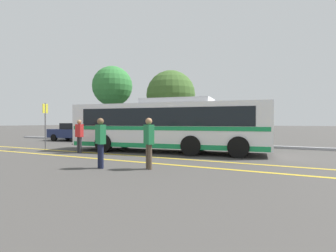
{
  "coord_description": "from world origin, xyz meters",
  "views": [
    {
      "loc": [
        6.91,
        -12.93,
        1.66
      ],
      "look_at": [
        0.4,
        -0.05,
        1.44
      ],
      "focal_mm": 28.0,
      "sensor_mm": 36.0,
      "label": 1
    }
  ],
  "objects_px": {
    "transit_bus": "(168,125)",
    "parked_car_2": "(200,136)",
    "parked_car_1": "(126,133)",
    "bus_stop_sign": "(45,120)",
    "tree_1": "(112,86)",
    "pedestrian_1": "(79,134)",
    "tree_0": "(171,95)",
    "parked_car_0": "(73,132)",
    "pedestrian_0": "(149,140)",
    "pedestrian_2": "(101,139)"
  },
  "relations": [
    {
      "from": "transit_bus",
      "to": "parked_car_2",
      "type": "distance_m",
      "value": 3.92
    },
    {
      "from": "parked_car_1",
      "to": "bus_stop_sign",
      "type": "height_order",
      "value": "bus_stop_sign"
    },
    {
      "from": "parked_car_2",
      "to": "tree_1",
      "type": "bearing_deg",
      "value": 74.93
    },
    {
      "from": "pedestrian_1",
      "to": "tree_1",
      "type": "bearing_deg",
      "value": -54.49
    },
    {
      "from": "tree_1",
      "to": "tree_0",
      "type": "bearing_deg",
      "value": 7.71
    },
    {
      "from": "parked_car_1",
      "to": "pedestrian_1",
      "type": "distance_m",
      "value": 6.65
    },
    {
      "from": "parked_car_0",
      "to": "parked_car_2",
      "type": "distance_m",
      "value": 11.7
    },
    {
      "from": "parked_car_2",
      "to": "pedestrian_0",
      "type": "relative_size",
      "value": 2.32
    },
    {
      "from": "pedestrian_2",
      "to": "bus_stop_sign",
      "type": "relative_size",
      "value": 0.64
    },
    {
      "from": "transit_bus",
      "to": "parked_car_1",
      "type": "distance_m",
      "value": 6.86
    },
    {
      "from": "parked_car_2",
      "to": "pedestrian_2",
      "type": "relative_size",
      "value": 2.32
    },
    {
      "from": "parked_car_0",
      "to": "pedestrian_0",
      "type": "bearing_deg",
      "value": -128.6
    },
    {
      "from": "parked_car_2",
      "to": "pedestrian_0",
      "type": "distance_m",
      "value": 8.89
    },
    {
      "from": "pedestrian_0",
      "to": "tree_0",
      "type": "height_order",
      "value": "tree_0"
    },
    {
      "from": "pedestrian_0",
      "to": "tree_1",
      "type": "xyz_separation_m",
      "value": [
        -11.1,
        11.82,
        3.99
      ]
    },
    {
      "from": "pedestrian_1",
      "to": "pedestrian_2",
      "type": "xyz_separation_m",
      "value": [
        4.1,
        -3.02,
        0.02
      ]
    },
    {
      "from": "bus_stop_sign",
      "to": "pedestrian_0",
      "type": "bearing_deg",
      "value": -115.05
    },
    {
      "from": "pedestrian_0",
      "to": "parked_car_2",
      "type": "bearing_deg",
      "value": 130.6
    },
    {
      "from": "parked_car_0",
      "to": "parked_car_2",
      "type": "relative_size",
      "value": 1.06
    },
    {
      "from": "pedestrian_0",
      "to": "tree_1",
      "type": "relative_size",
      "value": 0.26
    },
    {
      "from": "pedestrian_2",
      "to": "tree_0",
      "type": "xyz_separation_m",
      "value": [
        -3.7,
        13.23,
        2.98
      ]
    },
    {
      "from": "parked_car_1",
      "to": "tree_0",
      "type": "height_order",
      "value": "tree_0"
    },
    {
      "from": "transit_bus",
      "to": "tree_1",
      "type": "xyz_separation_m",
      "value": [
        -9.35,
        6.84,
        3.51
      ]
    },
    {
      "from": "parked_car_0",
      "to": "pedestrian_2",
      "type": "distance_m",
      "value": 14.71
    },
    {
      "from": "transit_bus",
      "to": "parked_car_0",
      "type": "distance_m",
      "value": 11.85
    },
    {
      "from": "transit_bus",
      "to": "pedestrian_0",
      "type": "xyz_separation_m",
      "value": [
        1.75,
        -4.98,
        -0.48
      ]
    },
    {
      "from": "parked_car_0",
      "to": "parked_car_1",
      "type": "distance_m",
      "value": 5.57
    },
    {
      "from": "pedestrian_0",
      "to": "bus_stop_sign",
      "type": "height_order",
      "value": "bus_stop_sign"
    },
    {
      "from": "tree_0",
      "to": "parked_car_2",
      "type": "bearing_deg",
      "value": -43.06
    },
    {
      "from": "tree_1",
      "to": "parked_car_1",
      "type": "bearing_deg",
      "value": -38.98
    },
    {
      "from": "parked_car_2",
      "to": "tree_0",
      "type": "xyz_separation_m",
      "value": [
        -4.08,
        3.81,
        3.28
      ]
    },
    {
      "from": "parked_car_0",
      "to": "pedestrian_1",
      "type": "height_order",
      "value": "pedestrian_1"
    },
    {
      "from": "parked_car_1",
      "to": "tree_0",
      "type": "distance_m",
      "value": 5.38
    },
    {
      "from": "parked_car_1",
      "to": "tree_1",
      "type": "bearing_deg",
      "value": -125.99
    },
    {
      "from": "parked_car_0",
      "to": "pedestrian_0",
      "type": "relative_size",
      "value": 2.46
    },
    {
      "from": "parked_car_2",
      "to": "parked_car_0",
      "type": "bearing_deg",
      "value": 92.25
    },
    {
      "from": "parked_car_1",
      "to": "tree_0",
      "type": "bearing_deg",
      "value": 154.52
    },
    {
      "from": "parked_car_2",
      "to": "parked_car_1",
      "type": "bearing_deg",
      "value": 91.8
    },
    {
      "from": "pedestrian_0",
      "to": "tree_1",
      "type": "distance_m",
      "value": 16.7
    },
    {
      "from": "parked_car_2",
      "to": "pedestrian_2",
      "type": "bearing_deg",
      "value": 179.78
    },
    {
      "from": "parked_car_0",
      "to": "bus_stop_sign",
      "type": "relative_size",
      "value": 1.59
    },
    {
      "from": "tree_0",
      "to": "pedestrian_1",
      "type": "bearing_deg",
      "value": -92.25
    },
    {
      "from": "transit_bus",
      "to": "pedestrian_0",
      "type": "bearing_deg",
      "value": -168.29
    },
    {
      "from": "pedestrian_1",
      "to": "tree_1",
      "type": "height_order",
      "value": "tree_1"
    },
    {
      "from": "parked_car_2",
      "to": "bus_stop_sign",
      "type": "xyz_separation_m",
      "value": [
        -7.67,
        -5.99,
        1.02
      ]
    },
    {
      "from": "transit_bus",
      "to": "pedestrian_2",
      "type": "xyz_separation_m",
      "value": [
        0.11,
        -5.62,
        -0.48
      ]
    },
    {
      "from": "pedestrian_1",
      "to": "parked_car_1",
      "type": "bearing_deg",
      "value": -69.7
    },
    {
      "from": "pedestrian_2",
      "to": "parked_car_1",
      "type": "bearing_deg",
      "value": -34.81
    },
    {
      "from": "transit_bus",
      "to": "parked_car_0",
      "type": "xyz_separation_m",
      "value": [
        -11.21,
        3.77,
        -0.74
      ]
    },
    {
      "from": "bus_stop_sign",
      "to": "tree_1",
      "type": "xyz_separation_m",
      "value": [
        -2.16,
        9.02,
        3.27
      ]
    }
  ]
}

